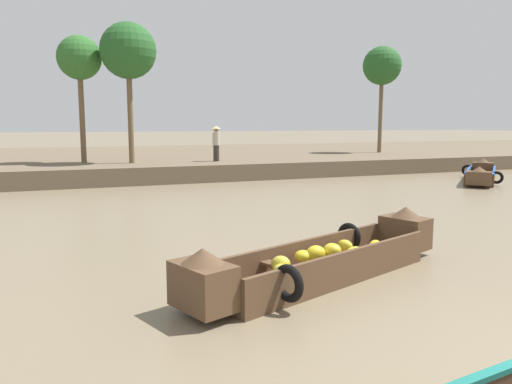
{
  "coord_description": "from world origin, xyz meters",
  "views": [
    {
      "loc": [
        -4.76,
        -2.08,
        2.49
      ],
      "look_at": [
        -1.05,
        7.38,
        1.08
      ],
      "focal_mm": 34.6,
      "sensor_mm": 36.0,
      "label": 1
    }
  ],
  "objects_px": {
    "palm_tree_mid": "(382,67)",
    "vendor_person": "(216,142)",
    "banana_boat": "(324,260)",
    "fishing_skiff_distant": "(481,175)",
    "palm_tree_near": "(128,52)",
    "palm_tree_far": "(79,59)"
  },
  "relations": [
    {
      "from": "banana_boat",
      "to": "fishing_skiff_distant",
      "type": "relative_size",
      "value": 1.11
    },
    {
      "from": "palm_tree_near",
      "to": "palm_tree_mid",
      "type": "xyz_separation_m",
      "value": [
        15.34,
        2.94,
        0.3
      ]
    },
    {
      "from": "banana_boat",
      "to": "palm_tree_far",
      "type": "height_order",
      "value": "palm_tree_far"
    },
    {
      "from": "banana_boat",
      "to": "palm_tree_near",
      "type": "relative_size",
      "value": 0.86
    },
    {
      "from": "palm_tree_near",
      "to": "banana_boat",
      "type": "bearing_deg",
      "value": -86.6
    },
    {
      "from": "palm_tree_near",
      "to": "vendor_person",
      "type": "bearing_deg",
      "value": -5.67
    },
    {
      "from": "fishing_skiff_distant",
      "to": "vendor_person",
      "type": "relative_size",
      "value": 2.88
    },
    {
      "from": "fishing_skiff_distant",
      "to": "vendor_person",
      "type": "xyz_separation_m",
      "value": [
        -10.24,
        5.93,
        1.38
      ]
    },
    {
      "from": "palm_tree_mid",
      "to": "vendor_person",
      "type": "xyz_separation_m",
      "value": [
        -11.49,
        -3.32,
        -4.25
      ]
    },
    {
      "from": "fishing_skiff_distant",
      "to": "palm_tree_mid",
      "type": "height_order",
      "value": "palm_tree_mid"
    },
    {
      "from": "fishing_skiff_distant",
      "to": "vendor_person",
      "type": "height_order",
      "value": "vendor_person"
    },
    {
      "from": "banana_boat",
      "to": "palm_tree_mid",
      "type": "xyz_separation_m",
      "value": [
        14.4,
        18.82,
        5.59
      ]
    },
    {
      "from": "fishing_skiff_distant",
      "to": "banana_boat",
      "type": "bearing_deg",
      "value": -143.96
    },
    {
      "from": "palm_tree_near",
      "to": "palm_tree_far",
      "type": "xyz_separation_m",
      "value": [
        -1.99,
        1.14,
        -0.29
      ]
    },
    {
      "from": "banana_boat",
      "to": "palm_tree_mid",
      "type": "bearing_deg",
      "value": 52.58
    },
    {
      "from": "palm_tree_mid",
      "to": "palm_tree_far",
      "type": "distance_m",
      "value": 17.43
    },
    {
      "from": "fishing_skiff_distant",
      "to": "palm_tree_far",
      "type": "distance_m",
      "value": 18.43
    },
    {
      "from": "fishing_skiff_distant",
      "to": "palm_tree_mid",
      "type": "distance_m",
      "value": 10.9
    },
    {
      "from": "palm_tree_mid",
      "to": "palm_tree_far",
      "type": "relative_size",
      "value": 1.13
    },
    {
      "from": "banana_boat",
      "to": "fishing_skiff_distant",
      "type": "xyz_separation_m",
      "value": [
        13.15,
        9.57,
        -0.04
      ]
    },
    {
      "from": "banana_boat",
      "to": "vendor_person",
      "type": "height_order",
      "value": "vendor_person"
    },
    {
      "from": "banana_boat",
      "to": "palm_tree_far",
      "type": "bearing_deg",
      "value": 99.78
    }
  ]
}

